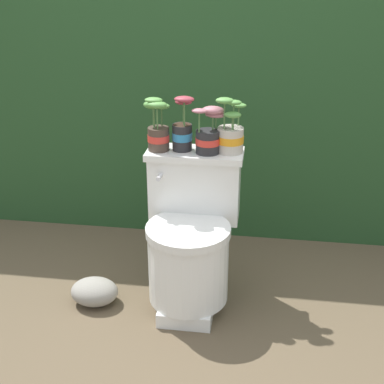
# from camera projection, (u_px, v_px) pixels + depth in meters

# --- Properties ---
(ground_plane) EXTENTS (12.00, 12.00, 0.00)m
(ground_plane) POSITION_uv_depth(u_px,v_px,m) (189.00, 307.00, 2.51)
(ground_plane) COLOR brown
(hedge_backdrop) EXTENTS (3.81, 0.99, 1.59)m
(hedge_backdrop) POSITION_uv_depth(u_px,v_px,m) (218.00, 82.00, 3.29)
(hedge_backdrop) COLOR #234723
(hedge_backdrop) RESTS_ON ground
(toilet) EXTENTS (0.44, 0.49, 0.71)m
(toilet) POSITION_uv_depth(u_px,v_px,m) (191.00, 241.00, 2.42)
(toilet) COLOR white
(toilet) RESTS_ON ground
(potted_plant_left) EXTENTS (0.12, 0.11, 0.24)m
(potted_plant_left) POSITION_uv_depth(u_px,v_px,m) (158.00, 128.00, 2.37)
(potted_plant_left) COLOR #47382D
(potted_plant_left) RESTS_ON toilet
(potted_plant_midleft) EXTENTS (0.10, 0.10, 0.25)m
(potted_plant_midleft) POSITION_uv_depth(u_px,v_px,m) (182.00, 131.00, 2.37)
(potted_plant_midleft) COLOR #262628
(potted_plant_midleft) RESTS_ON toilet
(potted_plant_middle) EXTENTS (0.15, 0.12, 0.21)m
(potted_plant_middle) POSITION_uv_depth(u_px,v_px,m) (209.00, 134.00, 2.35)
(potted_plant_middle) COLOR #262628
(potted_plant_middle) RESTS_ON toilet
(potted_plant_midright) EXTENTS (0.13, 0.12, 0.25)m
(potted_plant_midright) POSITION_uv_depth(u_px,v_px,m) (230.00, 134.00, 2.35)
(potted_plant_midright) COLOR beige
(potted_plant_midright) RESTS_ON toilet
(garden_stone) EXTENTS (0.22, 0.18, 0.12)m
(garden_stone) POSITION_uv_depth(u_px,v_px,m) (94.00, 292.00, 2.52)
(garden_stone) COLOR gray
(garden_stone) RESTS_ON ground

